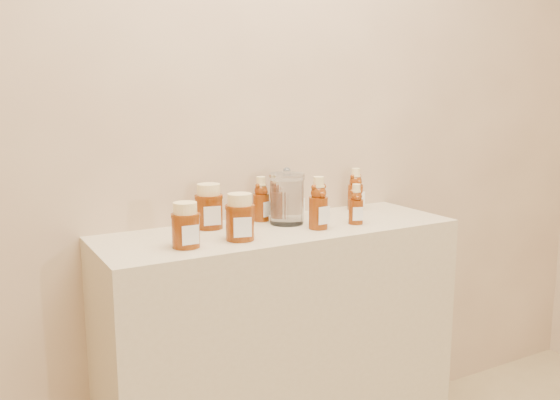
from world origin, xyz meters
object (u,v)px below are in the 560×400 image
display_table (281,356)px  glass_canister (287,197)px  honey_jar_left (186,225)px  bear_bottle_back_left (261,196)px  bear_bottle_front_left (318,199)px

display_table → glass_canister: 0.55m
glass_canister → honey_jar_left: bearing=-162.8°
bear_bottle_back_left → honey_jar_left: bear_bottle_back_left is taller
display_table → bear_bottle_front_left: bearing=-34.1°
honey_jar_left → glass_canister: bearing=18.8°
bear_bottle_back_left → bear_bottle_front_left: bearing=-82.9°
display_table → bear_bottle_front_left: size_ratio=6.18×
honey_jar_left → bear_bottle_front_left: bearing=2.8°
bear_bottle_back_left → glass_canister: (0.05, -0.08, 0.01)m
bear_bottle_front_left → honey_jar_left: bear_bottle_front_left is taller
honey_jar_left → glass_canister: glass_canister is taller
bear_bottle_back_left → bear_bottle_front_left: (0.11, -0.20, 0.01)m
display_table → bear_bottle_back_left: 0.55m
bear_bottle_front_left → display_table: bearing=141.9°
honey_jar_left → display_table: bearing=14.1°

